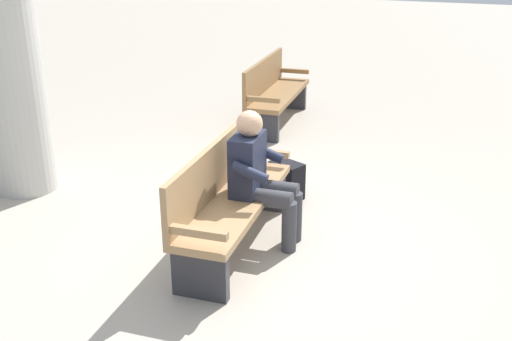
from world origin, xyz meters
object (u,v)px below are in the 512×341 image
object	(u,v)px
person_seated	(260,174)
support_pillar	(3,16)
bench_near	(228,197)
bench_far	(274,91)
backpack	(286,181)

from	to	relation	value
person_seated	support_pillar	xyz separation A→B (m)	(-0.19, -2.70, 1.16)
bench_near	support_pillar	size ratio (longest dim) A/B	0.51
bench_near	person_seated	distance (m)	0.33
bench_far	support_pillar	size ratio (longest dim) A/B	0.51
support_pillar	backpack	bearing A→B (deg)	106.01
backpack	support_pillar	bearing A→B (deg)	-73.99
bench_near	person_seated	world-z (taller)	person_seated
support_pillar	person_seated	bearing A→B (deg)	85.89
support_pillar	bench_far	bearing A→B (deg)	152.05
bench_far	support_pillar	world-z (taller)	support_pillar
person_seated	backpack	xyz separation A→B (m)	(-0.95, -0.07, -0.44)
bench_near	bench_far	bearing A→B (deg)	-170.34
bench_near	support_pillar	world-z (taller)	support_pillar
person_seated	support_pillar	distance (m)	2.94
person_seated	support_pillar	bearing A→B (deg)	-97.70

